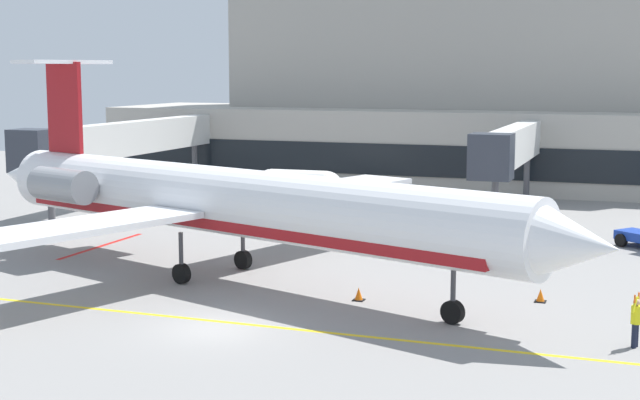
{
  "coord_description": "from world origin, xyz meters",
  "views": [
    {
      "loc": [
        15.17,
        -30.05,
        9.5
      ],
      "look_at": [
        -0.79,
        13.47,
        3.0
      ],
      "focal_mm": 52.25,
      "sensor_mm": 36.0,
      "label": 1
    }
  ],
  "objects_px": {
    "fuel_tank": "(299,186)",
    "marshaller": "(636,320)",
    "pushback_tractor": "(465,214)",
    "regional_jet": "(226,202)"
  },
  "relations": [
    {
      "from": "fuel_tank",
      "to": "marshaller",
      "type": "distance_m",
      "value": 35.61
    },
    {
      "from": "pushback_tractor",
      "to": "fuel_tank",
      "type": "bearing_deg",
      "value": 158.82
    },
    {
      "from": "regional_jet",
      "to": "marshaller",
      "type": "distance_m",
      "value": 18.71
    },
    {
      "from": "pushback_tractor",
      "to": "fuel_tank",
      "type": "xyz_separation_m",
      "value": [
        -12.72,
        4.93,
        0.55
      ]
    },
    {
      "from": "pushback_tractor",
      "to": "marshaller",
      "type": "relative_size",
      "value": 2.05
    },
    {
      "from": "fuel_tank",
      "to": "marshaller",
      "type": "bearing_deg",
      "value": -49.54
    },
    {
      "from": "fuel_tank",
      "to": "marshaller",
      "type": "relative_size",
      "value": 3.36
    },
    {
      "from": "regional_jet",
      "to": "pushback_tractor",
      "type": "xyz_separation_m",
      "value": [
        7.5,
        17.38,
        -2.68
      ]
    },
    {
      "from": "pushback_tractor",
      "to": "fuel_tank",
      "type": "height_order",
      "value": "fuel_tank"
    },
    {
      "from": "regional_jet",
      "to": "marshaller",
      "type": "xyz_separation_m",
      "value": [
        17.89,
        -4.79,
        -2.61
      ]
    }
  ]
}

